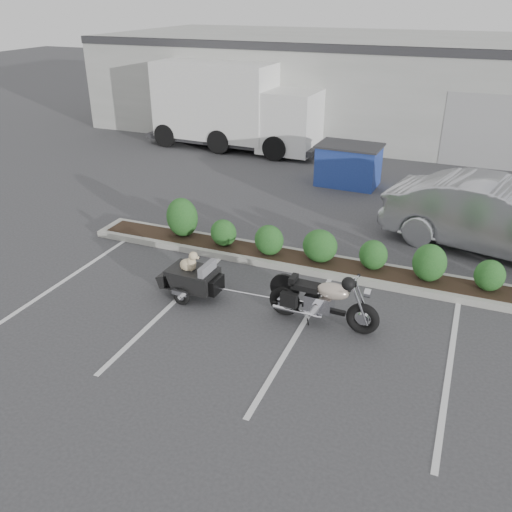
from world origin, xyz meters
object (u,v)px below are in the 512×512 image
at_px(pet_trailer, 192,277).
at_px(dumpster, 348,165).
at_px(sedan, 497,217).
at_px(delivery_truck, 236,108).
at_px(motorcycle, 322,301).

distance_m(pet_trailer, dumpster, 8.46).
relative_size(pet_trailer, sedan, 0.33).
height_order(sedan, delivery_truck, delivery_truck).
xyz_separation_m(motorcycle, sedan, (2.94, 4.75, 0.37)).
xyz_separation_m(motorcycle, pet_trailer, (-2.78, 0.02, -0.06)).
distance_m(sedan, delivery_truck, 11.87).
bearing_deg(pet_trailer, motorcycle, 1.88).
xyz_separation_m(sedan, dumpster, (-4.47, 3.64, -0.19)).
xyz_separation_m(pet_trailer, dumpster, (1.25, 8.36, 0.24)).
relative_size(sedan, dumpster, 2.54).
xyz_separation_m(motorcycle, delivery_truck, (-6.88, 11.38, 1.08)).
bearing_deg(motorcycle, sedan, 60.59).
relative_size(dumpster, delivery_truck, 0.29).
xyz_separation_m(dumpster, delivery_truck, (-5.35, 2.99, 0.90)).
relative_size(motorcycle, pet_trailer, 1.25).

